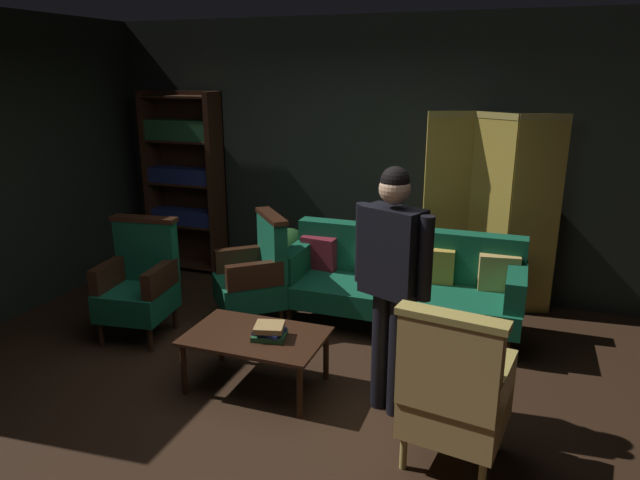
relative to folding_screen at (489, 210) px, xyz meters
name	(u,v)px	position (x,y,z in m)	size (l,w,h in m)	color
ground_plane	(283,394)	(-1.22, -2.20, -0.99)	(10.00, 10.00, 0.00)	black
back_wall	(373,157)	(-1.22, 0.25, 0.41)	(7.20, 0.10, 2.80)	black
side_wall_left	(8,168)	(-4.22, -1.60, 0.41)	(0.10, 3.60, 2.80)	black
folding_screen	(489,210)	(0.00, 0.00, 0.00)	(1.27, 0.28, 1.90)	#B29338
bookshelf	(185,178)	(-3.37, 0.00, 0.10)	(0.90, 0.32, 2.05)	black
velvet_couch	(402,279)	(-0.67, -0.74, -0.53)	(2.12, 0.78, 0.88)	black
coffee_table	(256,340)	(-1.45, -2.16, -0.61)	(1.00, 0.64, 0.42)	black
armchair_gilt_accent	(454,392)	(0.02, -2.57, -0.50)	(0.66, 0.66, 1.04)	tan
armchair_wing_left	(139,282)	(-2.79, -1.69, -0.50)	(0.65, 0.64, 1.04)	black
armchair_wing_right	(255,274)	(-1.93, -1.17, -0.50)	(0.81, 0.81, 1.04)	black
standing_figure	(392,270)	(-0.47, -2.12, 0.04)	(0.55, 0.35, 1.70)	black
potted_plant	(290,258)	(-1.90, -0.43, -0.57)	(0.44, 0.44, 0.73)	brown
book_green_cloth	(270,336)	(-1.33, -2.17, -0.55)	(0.23, 0.19, 0.04)	#1E4C28
book_navy_cloth	(269,331)	(-1.33, -2.17, -0.51)	(0.20, 0.17, 0.03)	navy
book_tan_leather	(269,327)	(-1.33, -2.17, -0.48)	(0.20, 0.19, 0.04)	#9E7A47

